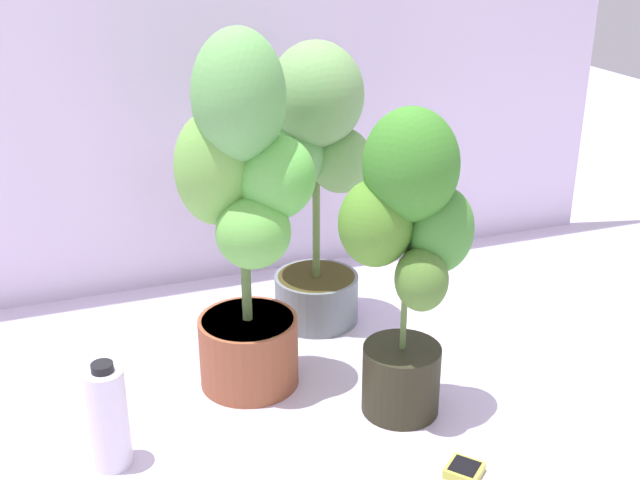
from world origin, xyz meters
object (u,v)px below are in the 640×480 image
hygrometer_box (464,470)px  nutrient_bottle (108,417)px  potted_plant_center (244,206)px  potted_plant_back_right (314,162)px  potted_plant_front_right (407,244)px

hygrometer_box → nutrient_bottle: nutrient_bottle is taller
potted_plant_center → nutrient_bottle: (-0.41, -0.23, -0.40)m
potted_plant_center → potted_plant_back_right: (0.30, 0.29, 0.00)m
potted_plant_center → hygrometer_box: (0.37, -0.56, -0.52)m
potted_plant_front_right → nutrient_bottle: 0.83m
potted_plant_center → potted_plant_back_right: potted_plant_center is taller
hygrometer_box → nutrient_bottle: size_ratio=0.40×
potted_plant_center → potted_plant_front_right: 0.43m
potted_plant_center → nutrient_bottle: potted_plant_center is taller
potted_plant_back_right → hygrometer_box: size_ratio=7.96×
potted_plant_front_right → nutrient_bottle: size_ratio=2.94×
hygrometer_box → nutrient_bottle: (-0.78, 0.33, 0.12)m
potted_plant_center → hygrometer_box: potted_plant_center is taller
potted_plant_front_right → hygrometer_box: size_ratio=7.31×
hygrometer_box → potted_plant_front_right: bearing=-124.4°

